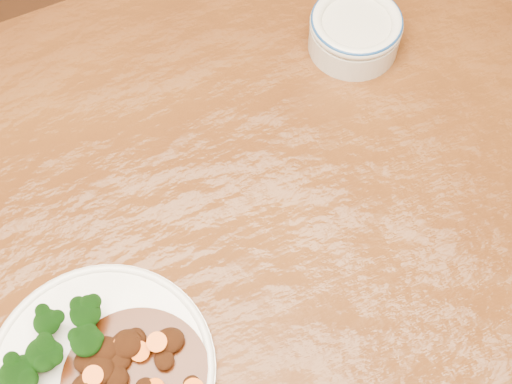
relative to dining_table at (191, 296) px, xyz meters
name	(u,v)px	position (x,y,z in m)	size (l,w,h in m)	color
dining_table	(191,296)	(0.00, 0.00, 0.00)	(1.60, 1.08, 0.75)	#5D2F10
dinner_plate	(100,372)	(-0.12, -0.08, 0.09)	(0.24, 0.24, 0.02)	white
broccoli_florets	(54,346)	(-0.15, -0.05, 0.11)	(0.11, 0.08, 0.04)	olive
mince_stew	(121,374)	(-0.09, -0.10, 0.10)	(0.15, 0.15, 0.02)	#401306
dip_bowl	(355,31)	(0.30, 0.24, 0.11)	(0.12, 0.12, 0.05)	beige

